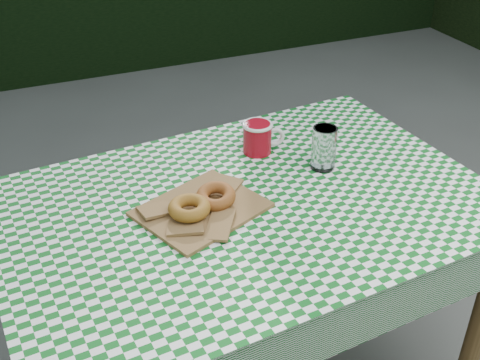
% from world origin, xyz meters
% --- Properties ---
extents(ground, '(60.00, 60.00, 0.00)m').
position_xyz_m(ground, '(0.00, 0.00, 0.00)').
color(ground, '#4D4C48').
rests_on(ground, ground).
extents(table, '(1.37, 0.97, 0.75)m').
position_xyz_m(table, '(-0.18, -0.05, 0.38)').
color(table, brown).
rests_on(table, ground).
extents(tablecloth, '(1.39, 0.99, 0.01)m').
position_xyz_m(tablecloth, '(-0.18, -0.05, 0.75)').
color(tablecloth, '#0E591B').
rests_on(tablecloth, table).
extents(paper_bag, '(0.38, 0.34, 0.02)m').
position_xyz_m(paper_bag, '(-0.31, -0.05, 0.76)').
color(paper_bag, brown).
rests_on(paper_bag, tablecloth).
extents(bagel_front, '(0.14, 0.14, 0.03)m').
position_xyz_m(bagel_front, '(-0.35, -0.07, 0.79)').
color(bagel_front, '#8C601C').
rests_on(bagel_front, paper_bag).
extents(bagel_back, '(0.15, 0.15, 0.03)m').
position_xyz_m(bagel_back, '(-0.27, -0.04, 0.79)').
color(bagel_back, brown).
rests_on(bagel_back, paper_bag).
extents(coffee_mug, '(0.22, 0.22, 0.10)m').
position_xyz_m(coffee_mug, '(-0.05, 0.19, 0.80)').
color(coffee_mug, maroon).
rests_on(coffee_mug, tablecloth).
extents(drinking_glass, '(0.09, 0.09, 0.13)m').
position_xyz_m(drinking_glass, '(0.09, 0.03, 0.82)').
color(drinking_glass, white).
rests_on(drinking_glass, tablecloth).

